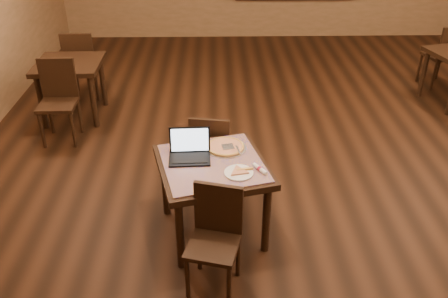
{
  "coord_description": "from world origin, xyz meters",
  "views": [
    {
      "loc": [
        -1.09,
        -4.42,
        2.98
      ],
      "look_at": [
        -1.02,
        -0.87,
        0.85
      ],
      "focal_mm": 38.0,
      "sensor_mm": 36.0,
      "label": 1
    }
  ],
  "objects_px": {
    "chair_main_far": "(211,150)",
    "other_table_b_chair_far": "(81,61)",
    "pizza_pan": "(226,148)",
    "other_table_a_chair_far": "(445,53)",
    "other_table_b": "(70,72)",
    "other_table_b_chair_near": "(58,96)",
    "chair_main_near": "(216,232)",
    "tiled_table": "(213,172)",
    "laptop": "(190,150)"
  },
  "relations": [
    {
      "from": "chair_main_far",
      "to": "other_table_b_chair_far",
      "type": "height_order",
      "value": "other_table_b_chair_far"
    },
    {
      "from": "pizza_pan",
      "to": "other_table_a_chair_far",
      "type": "relative_size",
      "value": 0.39
    },
    {
      "from": "other_table_b",
      "to": "other_table_b_chair_near",
      "type": "distance_m",
      "value": 0.59
    },
    {
      "from": "pizza_pan",
      "to": "other_table_b",
      "type": "bearing_deg",
      "value": 132.17
    },
    {
      "from": "chair_main_near",
      "to": "chair_main_far",
      "type": "height_order",
      "value": "chair_main_far"
    },
    {
      "from": "chair_main_near",
      "to": "pizza_pan",
      "type": "distance_m",
      "value": 0.91
    },
    {
      "from": "other_table_a_chair_far",
      "to": "other_table_b_chair_near",
      "type": "height_order",
      "value": "other_table_b_chair_near"
    },
    {
      "from": "chair_main_near",
      "to": "other_table_b_chair_far",
      "type": "relative_size",
      "value": 0.89
    },
    {
      "from": "other_table_a_chair_far",
      "to": "other_table_b_chair_far",
      "type": "relative_size",
      "value": 0.97
    },
    {
      "from": "tiled_table",
      "to": "laptop",
      "type": "xyz_separation_m",
      "value": [
        -0.2,
        0.11,
        0.17
      ]
    },
    {
      "from": "pizza_pan",
      "to": "tiled_table",
      "type": "bearing_deg",
      "value": -116.57
    },
    {
      "from": "chair_main_near",
      "to": "other_table_b",
      "type": "xyz_separation_m",
      "value": [
        -1.9,
        3.07,
        0.14
      ]
    },
    {
      "from": "tiled_table",
      "to": "other_table_b",
      "type": "height_order",
      "value": "other_table_b"
    },
    {
      "from": "laptop",
      "to": "other_table_a_chair_far",
      "type": "distance_m",
      "value": 4.94
    },
    {
      "from": "chair_main_far",
      "to": "other_table_b_chair_far",
      "type": "distance_m",
      "value": 3.05
    },
    {
      "from": "chair_main_far",
      "to": "laptop",
      "type": "bearing_deg",
      "value": 80.04
    },
    {
      "from": "pizza_pan",
      "to": "other_table_a_chair_far",
      "type": "height_order",
      "value": "other_table_a_chair_far"
    },
    {
      "from": "chair_main_near",
      "to": "chair_main_far",
      "type": "relative_size",
      "value": 0.98
    },
    {
      "from": "chair_main_near",
      "to": "other_table_b_chair_far",
      "type": "bearing_deg",
      "value": 132.38
    },
    {
      "from": "chair_main_far",
      "to": "pizza_pan",
      "type": "distance_m",
      "value": 0.48
    },
    {
      "from": "chair_main_far",
      "to": "other_table_b",
      "type": "distance_m",
      "value": 2.62
    },
    {
      "from": "pizza_pan",
      "to": "chair_main_near",
      "type": "bearing_deg",
      "value": -96.58
    },
    {
      "from": "tiled_table",
      "to": "pizza_pan",
      "type": "distance_m",
      "value": 0.29
    },
    {
      "from": "other_table_b_chair_far",
      "to": "tiled_table",
      "type": "bearing_deg",
      "value": 120.8
    },
    {
      "from": "tiled_table",
      "to": "laptop",
      "type": "bearing_deg",
      "value": 137.61
    },
    {
      "from": "chair_main_far",
      "to": "other_table_b_chair_far",
      "type": "bearing_deg",
      "value": -42.35
    },
    {
      "from": "laptop",
      "to": "other_table_b",
      "type": "distance_m",
      "value": 2.89
    },
    {
      "from": "other_table_a_chair_far",
      "to": "other_table_b",
      "type": "height_order",
      "value": "other_table_a_chair_far"
    },
    {
      "from": "other_table_a_chair_far",
      "to": "pizza_pan",
      "type": "bearing_deg",
      "value": 27.98
    },
    {
      "from": "other_table_b_chair_near",
      "to": "tiled_table",
      "type": "bearing_deg",
      "value": -45.65
    },
    {
      "from": "pizza_pan",
      "to": "other_table_b_chair_far",
      "type": "relative_size",
      "value": 0.38
    },
    {
      "from": "other_table_a_chair_far",
      "to": "other_table_b_chair_near",
      "type": "relative_size",
      "value": 0.97
    },
    {
      "from": "chair_main_near",
      "to": "laptop",
      "type": "bearing_deg",
      "value": 121.72
    },
    {
      "from": "chair_main_far",
      "to": "laptop",
      "type": "distance_m",
      "value": 0.63
    },
    {
      "from": "other_table_a_chair_far",
      "to": "chair_main_near",
      "type": "bearing_deg",
      "value": 34.17
    },
    {
      "from": "other_table_b",
      "to": "pizza_pan",
      "type": "bearing_deg",
      "value": -48.79
    },
    {
      "from": "chair_main_near",
      "to": "other_table_b",
      "type": "height_order",
      "value": "chair_main_near"
    },
    {
      "from": "chair_main_far",
      "to": "pizza_pan",
      "type": "bearing_deg",
      "value": 119.32
    },
    {
      "from": "tiled_table",
      "to": "laptop",
      "type": "distance_m",
      "value": 0.28
    },
    {
      "from": "chair_main_far",
      "to": "pizza_pan",
      "type": "relative_size",
      "value": 2.41
    },
    {
      "from": "tiled_table",
      "to": "chair_main_far",
      "type": "relative_size",
      "value": 1.22
    },
    {
      "from": "pizza_pan",
      "to": "laptop",
      "type": "bearing_deg",
      "value": -157.51
    },
    {
      "from": "laptop",
      "to": "other_table_b_chair_far",
      "type": "xyz_separation_m",
      "value": [
        -1.68,
        2.93,
        -0.26
      ]
    },
    {
      "from": "other_table_b_chair_near",
      "to": "other_table_a_chair_far",
      "type": "bearing_deg",
      "value": 14.37
    },
    {
      "from": "tiled_table",
      "to": "laptop",
      "type": "relative_size",
      "value": 3.02
    },
    {
      "from": "tiled_table",
      "to": "chair_main_far",
      "type": "bearing_deg",
      "value": 77.16
    },
    {
      "from": "laptop",
      "to": "other_table_b",
      "type": "height_order",
      "value": "laptop"
    },
    {
      "from": "other_table_b",
      "to": "other_table_a_chair_far",
      "type": "bearing_deg",
      "value": 8.43
    },
    {
      "from": "laptop",
      "to": "chair_main_far",
      "type": "bearing_deg",
      "value": 67.88
    },
    {
      "from": "chair_main_far",
      "to": "other_table_b_chair_near",
      "type": "distance_m",
      "value": 2.24
    }
  ]
}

